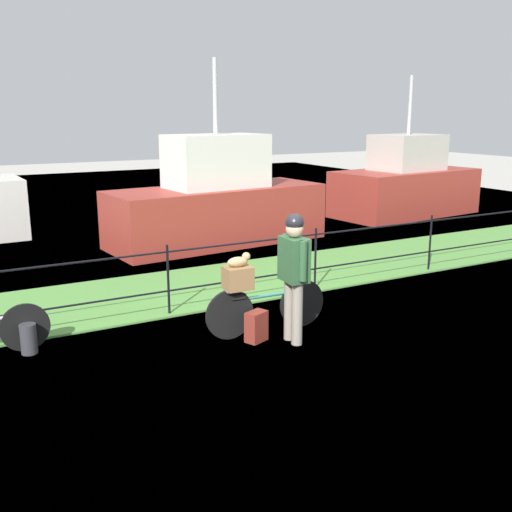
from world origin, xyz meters
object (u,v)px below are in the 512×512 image
Objects in this scene: terrier_dog at (239,261)px; moored_boat_mid at (405,185)px; bicycle_main at (266,307)px; mooring_bollard at (29,339)px; wooden_crate at (238,278)px; backpack_on_paving at (256,326)px; cyclist_person at (294,267)px; moored_boat_far at (217,203)px.

moored_boat_mid is (8.59, 6.24, -0.18)m from terrier_dog.
bicycle_main is 4.63× the size of mooring_bollard.
bicycle_main is 0.61m from wooden_crate.
bicycle_main is 0.37m from backpack_on_paving.
bicycle_main is at bearing -2.93° from wooden_crate.
terrier_dog is (0.02, -0.00, 0.23)m from wooden_crate.
bicycle_main is 10.34m from moored_boat_mid.
bicycle_main is 5.50× the size of terrier_dog.
cyclist_person is (0.15, -0.46, 0.65)m from bicycle_main.
terrier_dog is at bearing 177.07° from bicycle_main.
backpack_on_paving is 2.83m from mooring_bollard.
cyclist_person reaches higher than mooring_bollard.
bicycle_main reaches higher than backpack_on_paving.
moored_boat_mid is (8.07, 6.72, -0.14)m from cyclist_person.
moored_boat_far reaches higher than backpack_on_paving.
wooden_crate is at bearing 177.07° from bicycle_main.
backpack_on_paving is 0.08× the size of moored_boat_far.
wooden_crate is at bearing 177.07° from terrier_dog.
bicycle_main is 4.38× the size of backpack_on_paving.
wooden_crate is 0.07× the size of moored_boat_far.
moored_boat_far reaches higher than mooring_bollard.
terrier_dog is 0.80× the size of backpack_on_paving.
backpack_on_paving is at bearing -110.56° from moored_boat_far.
moored_boat_mid is (8.22, 6.26, 0.51)m from bicycle_main.
bicycle_main is 3.01m from mooring_bollard.
terrier_dog is at bearing -85.23° from backpack_on_paving.
backpack_on_paving is (0.14, -0.24, -0.61)m from wooden_crate.
moored_boat_mid reaches higher than backpack_on_paving.
cyclist_person is (0.52, -0.48, -0.04)m from terrier_dog.
backpack_on_paving is 10.69m from moored_boat_mid.
moored_boat_mid is at bearing 7.39° from moored_boat_far.
wooden_crate is 0.21× the size of cyclist_person.
mooring_bollard is at bearing 162.92° from wooden_crate.
wooden_crate is 5.87m from moored_boat_far.
cyclist_person is 6.14m from moored_boat_far.
moored_boat_far is (-6.36, -0.82, 0.04)m from moored_boat_mid.
cyclist_person reaches higher than wooden_crate.
moored_boat_far is at bearing 67.56° from terrier_dog.
mooring_bollard is 0.08× the size of moored_boat_mid.
cyclist_person is at bearing -22.24° from mooring_bollard.
moored_boat_far is (2.26, 5.41, 0.09)m from wooden_crate.
bicycle_main is 1.04× the size of cyclist_person.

